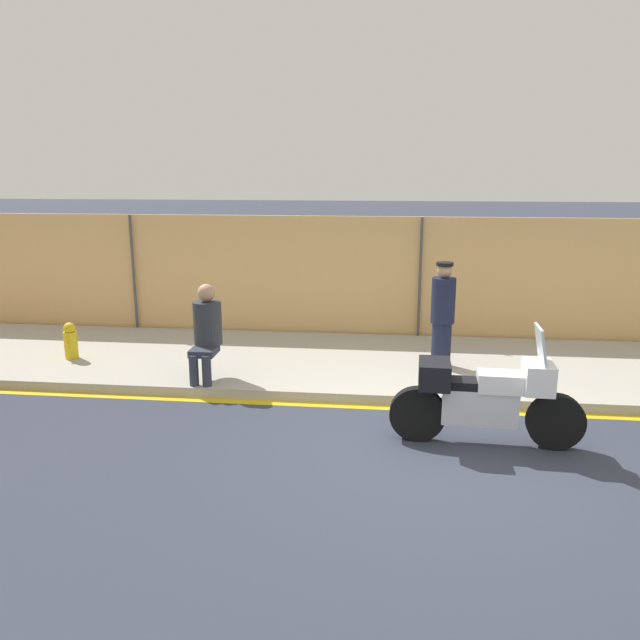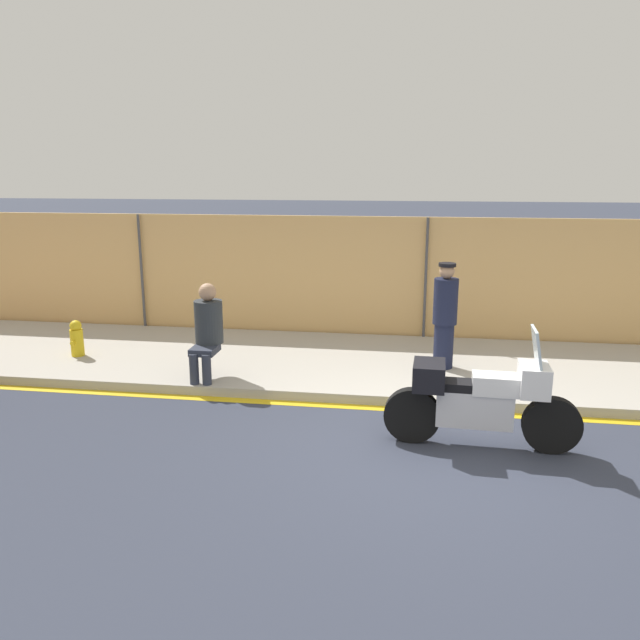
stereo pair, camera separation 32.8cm
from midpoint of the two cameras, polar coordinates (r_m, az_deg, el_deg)
The scene contains 8 objects.
ground_plane at distance 7.35m, azimuth 10.99°, elevation -11.91°, with size 120.00×120.00×0.00m, color #333847.
sidewalk at distance 10.15m, azimuth 10.41°, elevation -4.23°, with size 40.34×3.27×0.14m.
curb_paint_stripe at distance 8.55m, azimuth 10.69°, elevation -8.16°, with size 40.34×0.18×0.01m.
storefront_fence at distance 11.58m, azimuth 10.42°, elevation 3.52°, with size 38.32×0.17×2.32m.
motorcycle at distance 7.44m, azimuth 15.65°, elevation -7.02°, with size 2.23×0.55×1.44m.
officer_standing at distance 9.74m, azimuth 12.30°, elevation 0.45°, with size 0.37×0.37×1.64m.
person_seated_on_curb at distance 9.25m, azimuth -9.26°, elevation -0.54°, with size 0.42×0.72×1.39m.
fire_hydrant at distance 10.95m, azimuth -20.57°, elevation -1.59°, with size 0.21×0.26×0.60m.
Camera 2 is at (-0.21, -6.62, 3.13)m, focal length 35.00 mm.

